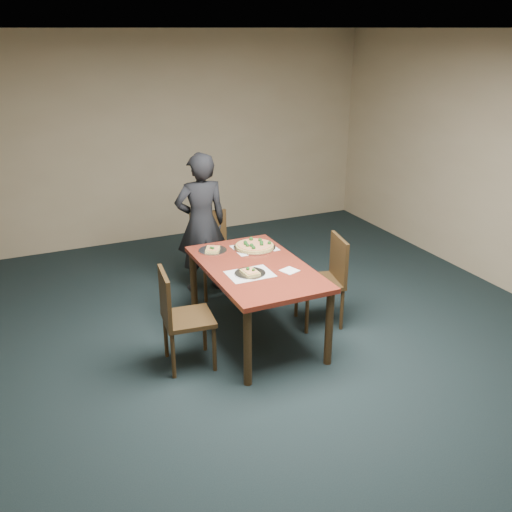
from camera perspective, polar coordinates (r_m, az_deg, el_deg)
name	(u,v)px	position (r m, az deg, el deg)	size (l,w,h in m)	color
ground	(300,379)	(5.02, 4.47, -12.16)	(8.00, 8.00, 0.00)	black
room_shell	(307,181)	(4.29, 5.15, 7.46)	(8.00, 8.00, 8.00)	tan
dining_table	(256,275)	(5.31, 0.00, -1.92)	(0.90, 1.50, 0.75)	#5D1B12
chair_far	(212,248)	(6.38, -4.40, 0.83)	(0.43, 0.43, 0.91)	black
chair_left	(179,313)	(4.98, -7.69, -5.70)	(0.46, 0.46, 0.91)	black
chair_right	(327,276)	(5.70, 7.15, -1.96)	(0.50, 0.50, 0.91)	black
diner	(201,223)	(6.34, -5.50, 3.28)	(0.58, 0.38, 1.58)	black
placemat_main	(255,248)	(5.71, -0.14, 0.81)	(0.42, 0.32, 0.00)	white
placemat_near	(250,274)	(5.11, -0.60, -1.81)	(0.40, 0.30, 0.00)	white
pizza_pan	(255,246)	(5.70, -0.15, 1.02)	(0.42, 0.42, 0.07)	silver
slice_plate_near	(250,273)	(5.10, -0.60, -1.67)	(0.28, 0.28, 0.06)	silver
slice_plate_far	(213,250)	(5.65, -4.36, 0.63)	(0.28, 0.28, 0.06)	silver
napkin	(290,271)	(5.18, 3.37, -1.47)	(0.14, 0.14, 0.01)	white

